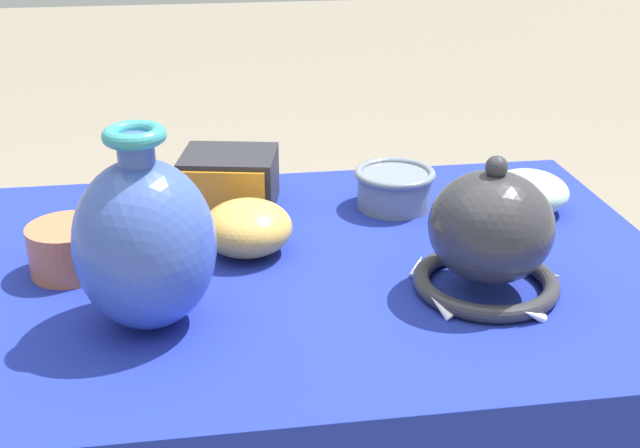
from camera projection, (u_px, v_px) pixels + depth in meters
The scene contains 8 objects.
display_table at pixel (275, 322), 1.11m from camera, with size 1.10×0.69×0.74m.
vase_tall_bulbous at pixel (145, 242), 0.91m from camera, with size 0.16×0.16×0.24m.
vase_dome_bell at pixel (490, 237), 1.00m from camera, with size 0.19×0.20×0.18m.
mosaic_tile_box at pixel (229, 180), 1.26m from camera, with size 0.17×0.15×0.09m.
bowl_shallow_celadon at pixel (528, 192), 1.25m from camera, with size 0.13×0.13×0.06m, color #A8CCB7.
pot_squat_terracotta at pixel (69, 249), 1.06m from camera, with size 0.11×0.11×0.07m, color #BC6642.
cup_wide_slate at pixel (394, 187), 1.26m from camera, with size 0.13×0.13×0.06m.
bowl_shallow_ochre at pixel (247, 228), 1.11m from camera, with size 0.13×0.13×0.07m, color gold.
Camera 1 is at (-0.08, -0.97, 1.24)m, focal length 45.00 mm.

